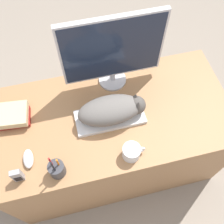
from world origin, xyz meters
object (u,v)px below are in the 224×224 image
Objects in this scene: computer_mouse at (28,159)px; phone at (17,176)px; monitor at (113,51)px; coffee_mug at (132,152)px; keyboard at (110,117)px; cat at (113,109)px; book_stack at (12,116)px; pen_cup at (57,169)px.

phone reaches higher than computer_mouse.
monitor is 5.33× the size of computer_mouse.
monitor reaches higher than coffee_mug.
phone is at bearing -155.96° from keyboard.
computer_mouse is 1.05× the size of phone.
cat is 0.53m from computer_mouse.
coffee_mug is (0.06, -0.25, 0.03)m from keyboard.
computer_mouse is at bearing -76.46° from book_stack.
phone is at bearing -87.92° from book_stack.
coffee_mug is at bearing 0.14° from pen_cup.
monitor is at bearing 35.99° from computer_mouse.
coffee_mug is 1.20× the size of phone.
keyboard is at bearing 103.62° from coffee_mug.
coffee_mug is at bearing -81.02° from cat.
coffee_mug is at bearing -92.20° from monitor.
keyboard is at bearing -13.00° from book_stack.
pen_cup is at bearing -179.86° from coffee_mug.
cat is (0.02, -0.00, 0.08)m from keyboard.
cat reaches higher than book_stack.
pen_cup is (-0.36, -0.25, -0.04)m from cat.
coffee_mug is 0.72m from book_stack.
phone is (-0.60, 0.01, 0.01)m from coffee_mug.
computer_mouse is at bearing -163.07° from keyboard.
cat reaches higher than keyboard.
phone is (-0.05, -0.09, 0.03)m from computer_mouse.
keyboard is 1.03× the size of cat.
pen_cup is at bearing -129.27° from monitor.
coffee_mug is at bearing -0.98° from phone.
book_stack is at bearing 167.46° from cat.
keyboard is 1.93× the size of book_stack.
keyboard is 0.38m from monitor.
keyboard is 0.50m from computer_mouse.
pen_cup reaches higher than keyboard.
cat is 3.09× the size of coffee_mug.
monitor is (0.08, 0.26, 0.26)m from keyboard.
cat is 0.26m from coffee_mug.
cat is at bearing 98.98° from coffee_mug.
coffee_mug reaches higher than book_stack.
phone is (-0.20, 0.01, 0.00)m from pen_cup.
coffee_mug is 0.64× the size of pen_cup.
phone is at bearing -140.87° from monitor.
monitor is at bearing 39.13° from phone.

